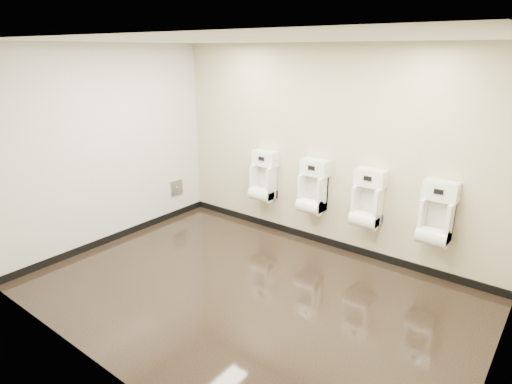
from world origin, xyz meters
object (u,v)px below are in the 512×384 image
urinal_0 (263,180)px  access_panel (177,188)px  urinal_2 (367,203)px  urinal_3 (436,218)px  urinal_1 (312,191)px

urinal_0 → access_panel: bearing=-164.6°
urinal_0 → urinal_2: (1.68, 0.00, 0.00)m
urinal_0 → urinal_3: (2.55, 0.00, 0.00)m
urinal_3 → urinal_2: bearing=180.0°
urinal_0 → urinal_2: size_ratio=1.00×
access_panel → urinal_3: bearing=5.9°
urinal_2 → urinal_3: (0.86, 0.00, 0.00)m
urinal_0 → urinal_1: same height
urinal_1 → urinal_3: (1.68, 0.00, 0.00)m
urinal_2 → urinal_3: same height
urinal_2 → urinal_3: 0.86m
access_panel → urinal_0: (1.51, 0.42, 0.32)m
urinal_0 → urinal_1: size_ratio=1.00×
urinal_0 → urinal_2: bearing=0.0°
access_panel → urinal_2: bearing=7.4°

